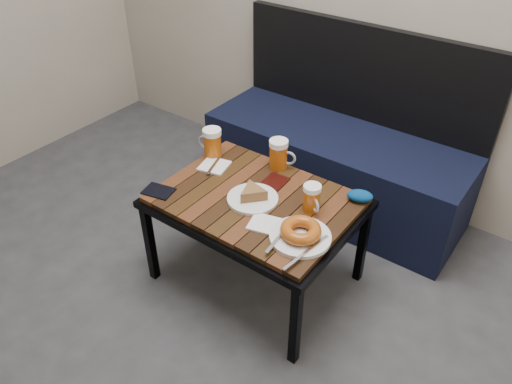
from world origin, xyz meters
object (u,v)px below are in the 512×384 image
Objects in this scene: beer_mug_right at (312,198)px; passport_burgundy at (274,183)px; plate_pie at (253,196)px; passport_navy at (159,191)px; beer_mug_left at (212,143)px; knit_pouch at (360,196)px; cafe_table at (256,206)px; bench at (337,160)px; beer_mug_centre at (279,154)px; plate_bagel at (300,233)px.

passport_burgundy is (-0.23, 0.06, -0.06)m from beer_mug_right.
beer_mug_right is 0.54× the size of plate_pie.
beer_mug_right reaches higher than passport_navy.
beer_mug_left is 1.29× the size of knit_pouch.
passport_navy is (-0.36, -0.21, 0.05)m from cafe_table.
passport_navy is (-0.36, -0.96, 0.20)m from bench.
plate_pie is at bearing -96.78° from beer_mug_centre.
bench is 10.16× the size of beer_mug_centre.
cafe_table is 7.79× the size of knit_pouch.
beer_mug_left is at bearing -172.85° from knit_pouch.
knit_pouch is at bearing 88.35° from beer_mug_right.
plate_pie is 1.70× the size of passport_navy.
beer_mug_left is 0.40m from plate_pie.
beer_mug_right is 0.22m from knit_pouch.
beer_mug_left is 0.65× the size of plate_pie.
knit_pouch is at bearing -19.65° from beer_mug_centre.
plate_pie is (0.05, -0.27, -0.05)m from beer_mug_centre.
passport_navy is at bearing -141.49° from beer_mug_centre.
cafe_table is at bearing 90.06° from plate_pie.
beer_mug_centre is at bearing 101.30° from plate_pie.
beer_mug_left is at bearing -151.98° from beer_mug_right.
beer_mug_centre is at bearing 133.55° from plate_bagel.
beer_mug_left reaches higher than knit_pouch.
beer_mug_left reaches higher than beer_mug_centre.
cafe_table is 0.14m from passport_burgundy.
beer_mug_centre is 0.34m from beer_mug_right.
knit_pouch is at bearing 109.15° from passport_navy.
beer_mug_right reaches higher than cafe_table.
cafe_table is (0.00, -0.75, 0.16)m from bench.
plate_bagel is at bearing -71.39° from bench.
bench is at bearing 144.44° from beer_mug_right.
cafe_table is at bearing -127.94° from beer_mug_right.
bench is 6.53× the size of plate_pie.
passport_burgundy is 0.37m from knit_pouch.
beer_mug_left is at bearing -121.13° from bench.
knit_pouch is (0.07, 0.35, -0.00)m from plate_bagel.
beer_mug_centre reaches higher than cafe_table.
bench is at bearing -123.67° from beer_mug_left.
beer_mug_right is at bearing -50.93° from beer_mug_centre.
cafe_table is at bearing -146.51° from knit_pouch.
passport_navy and passport_burgundy have the same top height.
passport_burgundy is at bearing -89.77° from bench.
passport_burgundy is (0.00, 0.13, 0.05)m from cafe_table.
passport_burgundy is (0.00, 0.15, -0.02)m from plate_pie.
beer_mug_right is 1.08× the size of knit_pouch.
beer_mug_left is 0.70m from plate_bagel.
cafe_table is 0.41m from beer_mug_left.
plate_bagel reaches higher than knit_pouch.
plate_pie is at bearing -94.07° from passport_burgundy.
plate_pie is 0.30m from plate_bagel.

